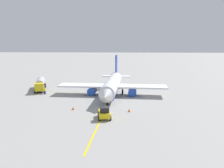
# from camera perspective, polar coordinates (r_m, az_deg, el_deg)

# --- Properties ---
(ground_plane) EXTENTS (400.00, 400.00, 0.00)m
(ground_plane) POSITION_cam_1_polar(r_m,az_deg,el_deg) (62.46, 0.00, -2.71)
(ground_plane) COLOR #9E9B96
(airplane) EXTENTS (28.85, 28.14, 9.53)m
(airplane) POSITION_cam_1_polar(r_m,az_deg,el_deg) (62.41, 0.05, -0.29)
(airplane) COLOR white
(airplane) RESTS_ON ground
(fuel_tanker) EXTENTS (11.63, 5.50, 3.15)m
(fuel_tanker) POSITION_cam_1_polar(r_m,az_deg,el_deg) (72.21, -16.50, 0.07)
(fuel_tanker) COLOR #2D2D33
(fuel_tanker) RESTS_ON ground
(pushback_tug) EXTENTS (3.86, 2.79, 2.20)m
(pushback_tug) POSITION_cam_1_polar(r_m,az_deg,el_deg) (44.57, -1.82, -6.83)
(pushback_tug) COLOR yellow
(pushback_tug) RESTS_ON ground
(refueling_worker) EXTENTS (0.54, 0.39, 1.71)m
(refueling_worker) POSITION_cam_1_polar(r_m,az_deg,el_deg) (66.18, -15.48, -1.61)
(refueling_worker) COLOR navy
(refueling_worker) RESTS_ON ground
(safety_cone_nose) EXTENTS (0.54, 0.54, 0.60)m
(safety_cone_nose) POSITION_cam_1_polar(r_m,az_deg,el_deg) (48.78, 4.04, -6.19)
(safety_cone_nose) COLOR #F2590F
(safety_cone_nose) RESTS_ON ground
(safety_cone_wingtip) EXTENTS (0.54, 0.54, 0.60)m
(safety_cone_wingtip) POSITION_cam_1_polar(r_m,az_deg,el_deg) (50.75, -9.11, -5.63)
(safety_cone_wingtip) COLOR #F2590F
(safety_cone_wingtip) RESTS_ON ground
(taxi_line_marking) EXTENTS (66.16, 4.28, 0.01)m
(taxi_line_marking) POSITION_cam_1_polar(r_m,az_deg,el_deg) (62.46, 0.00, -2.70)
(taxi_line_marking) COLOR yellow
(taxi_line_marking) RESTS_ON ground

